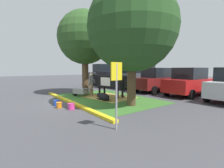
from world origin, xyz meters
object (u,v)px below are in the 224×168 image
object	(u,v)px
bucket_blue	(56,103)
bucket_orange	(59,105)
wheelbarrow	(80,91)
suv_dark_grey	(107,74)
shade_tree_right	(132,27)
person_handler	(91,84)
bucket_pink	(71,106)
pickup_truck_black	(120,76)
shade_tree_left	(85,38)
suv_black	(138,76)
calf_lying	(103,97)
parking_sign	(116,83)
sedan_red	(189,82)
person_visitor_near	(132,86)
sedan_blue	(156,80)
cow_holstein	(109,81)

from	to	relation	value
bucket_blue	bucket_orange	size ratio (longest dim) A/B	1.07
wheelbarrow	suv_dark_grey	distance (m)	9.26
shade_tree_right	suv_dark_grey	xyz separation A→B (m)	(-10.49, 5.75, -2.75)
person_handler	bucket_pink	world-z (taller)	person_handler
wheelbarrow	person_handler	bearing A→B (deg)	75.59
person_handler	pickup_truck_black	world-z (taller)	pickup_truck_black
shade_tree_left	bucket_blue	bearing A→B (deg)	-50.25
wheelbarrow	suv_dark_grey	world-z (taller)	suv_dark_grey
shade_tree_right	suv_black	distance (m)	8.15
shade_tree_right	suv_dark_grey	bearing A→B (deg)	151.27
person_handler	bucket_orange	world-z (taller)	person_handler
calf_lying	parking_sign	size ratio (longest dim) A/B	0.62
suv_dark_grey	sedan_red	bearing A→B (deg)	-0.36
person_handler	suv_dark_grey	distance (m)	8.84
shade_tree_right	wheelbarrow	distance (m)	5.59
sedan_red	shade_tree_left	bearing A→B (deg)	-130.61
person_handler	pickup_truck_black	bearing A→B (deg)	122.49
person_visitor_near	pickup_truck_black	world-z (taller)	pickup_truck_black
sedan_blue	sedan_red	distance (m)	2.70
shade_tree_right	sedan_red	size ratio (longest dim) A/B	1.43
bucket_blue	parking_sign	bearing A→B (deg)	6.20
bucket_blue	suv_dark_grey	world-z (taller)	suv_dark_grey
sedan_blue	cow_holstein	bearing A→B (deg)	-93.31
parking_sign	suv_dark_grey	size ratio (longest dim) A/B	0.46
cow_holstein	bucket_orange	world-z (taller)	cow_holstein
wheelbarrow	suv_black	size ratio (longest dim) A/B	0.34
shade_tree_left	suv_black	xyz separation A→B (m)	(-0.21, 5.92, -2.95)
shade_tree_right	bucket_blue	size ratio (longest dim) A/B	20.27
person_handler	wheelbarrow	bearing A→B (deg)	-104.41
shade_tree_right	sedan_red	bearing A→B (deg)	88.57
bucket_pink	suv_dark_grey	xyz separation A→B (m)	(-9.33, 8.59, 1.11)
cow_holstein	bucket_blue	world-z (taller)	cow_holstein
wheelbarrow	sedan_red	size ratio (longest dim) A/B	0.35
person_handler	suv_black	world-z (taller)	suv_black
shade_tree_right	cow_holstein	bearing A→B (deg)	167.69
person_visitor_near	suv_dark_grey	distance (m)	9.64
bucket_blue	bucket_pink	distance (m)	1.27
sedan_red	bucket_blue	bearing A→B (deg)	-105.94
shade_tree_right	calf_lying	xyz separation A→B (m)	(-1.97, -0.45, -3.78)
wheelbarrow	suv_black	bearing A→B (deg)	97.94
cow_holstein	wheelbarrow	bearing A→B (deg)	-130.43
suv_dark_grey	sedan_blue	xyz separation A→B (m)	(7.95, -0.39, -0.29)
cow_holstein	sedan_blue	xyz separation A→B (m)	(0.27, 4.74, -0.08)
pickup_truck_black	sedan_blue	size ratio (longest dim) A/B	1.23
shade_tree_right	person_visitor_near	xyz separation A→B (m)	(-1.74, 1.72, -3.22)
shade_tree_right	bucket_pink	size ratio (longest dim) A/B	18.68
bucket_blue	shade_tree_right	bearing A→B (deg)	52.94
wheelbarrow	person_visitor_near	bearing A→B (deg)	47.98
calf_lying	sedan_blue	size ratio (longest dim) A/B	0.30
suv_dark_grey	pickup_truck_black	xyz separation A→B (m)	(2.84, -0.12, -0.16)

